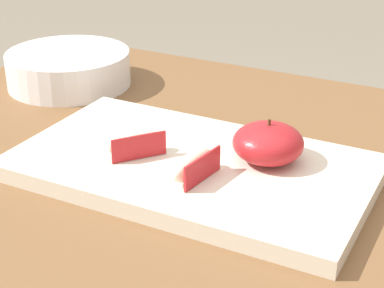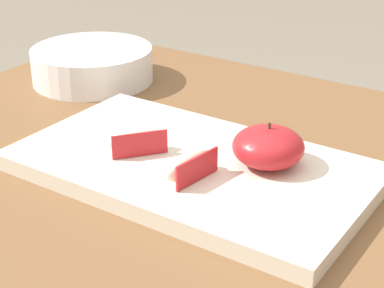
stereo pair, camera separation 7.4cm
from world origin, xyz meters
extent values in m
cube|color=brown|center=(0.00, 0.00, 0.73)|extent=(1.12, 0.77, 0.03)
cube|color=brown|center=(-0.50, 0.33, 0.36)|extent=(0.06, 0.06, 0.72)
cube|color=beige|center=(-0.08, -0.01, 0.76)|extent=(0.42, 0.24, 0.02)
ellipsoid|color=#B21E23|center=(0.00, 0.02, 0.79)|extent=(0.08, 0.08, 0.05)
cylinder|color=#4C3319|center=(0.00, 0.02, 0.82)|extent=(0.00, 0.00, 0.01)
ellipsoid|color=#F4EACC|center=(-0.06, -0.05, 0.79)|extent=(0.03, 0.07, 0.03)
cube|color=#B21E23|center=(-0.05, -0.05, 0.79)|extent=(0.01, 0.07, 0.03)
ellipsoid|color=#F4EACC|center=(-0.15, -0.03, 0.79)|extent=(0.06, 0.07, 0.03)
cube|color=#B21E23|center=(-0.14, -0.04, 0.79)|extent=(0.04, 0.05, 0.03)
cylinder|color=white|center=(-0.40, 0.17, 0.78)|extent=(0.20, 0.20, 0.06)
cylinder|color=white|center=(-0.40, 0.17, 0.78)|extent=(0.16, 0.16, 0.05)
camera|label=1|loc=(0.23, -0.61, 1.11)|focal=59.77mm
camera|label=2|loc=(0.29, -0.57, 1.11)|focal=59.77mm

